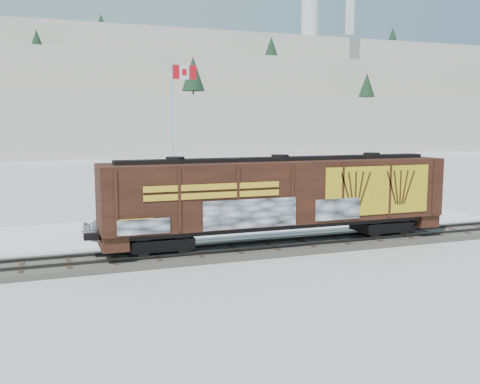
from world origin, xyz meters
name	(u,v)px	position (x,y,z in m)	size (l,w,h in m)	color
ground	(233,253)	(0.00, 0.00, 0.00)	(500.00, 500.00, 0.00)	white
rail_track	(233,250)	(0.00, 0.00, 0.15)	(50.00, 3.40, 0.43)	#59544C
parking_strip	(195,226)	(0.00, 7.50, 0.01)	(40.00, 8.00, 0.03)	white
hillside	(76,96)	(-0.05, 139.79, 14.37)	(360.00, 110.00, 93.00)	white
hopper_railcar	(280,195)	(2.55, -0.01, 2.91)	(18.32, 3.06, 4.44)	black
flagpole	(174,159)	(-0.02, 13.05, 4.00)	(2.30, 0.90, 10.93)	silver
car_silver	(119,225)	(-4.94, 6.07, 0.72)	(1.63, 4.06, 1.38)	silver
car_white	(153,220)	(-2.80, 7.01, 0.72)	(1.46, 4.19, 1.38)	silver
car_dark	(255,215)	(3.64, 6.26, 0.74)	(1.99, 4.89, 1.42)	black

